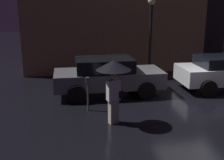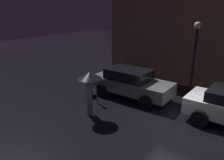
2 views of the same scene
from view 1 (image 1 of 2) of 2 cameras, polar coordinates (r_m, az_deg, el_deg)
The scene contains 7 objects.
ground_plane at distance 11.40m, azimuth 16.36°, elevation -4.20°, with size 60.00×60.00×0.00m, color black.
building_facade_left at distance 16.34m, azimuth 0.14°, elevation 13.86°, with size 9.89×3.00×6.54m.
parked_car_grey at distance 11.56m, azimuth -0.89°, elevation 0.93°, with size 4.46×1.97×1.54m.
parked_car_white at distance 13.26m, azimuth 21.88°, elevation 1.61°, with size 4.10×2.06×1.48m.
pedestrian_with_umbrella at distance 8.52m, azimuth 0.32°, elevation 1.40°, with size 1.08×1.08×2.04m.
parking_meter at distance 9.84m, azimuth -4.96°, elevation -2.06°, with size 0.12×0.10×1.22m.
street_lamp_near at distance 14.10m, azimuth 7.89°, elevation 10.84°, with size 0.37×0.37×3.98m.
Camera 1 is at (-4.98, -9.57, 3.69)m, focal length 45.00 mm.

